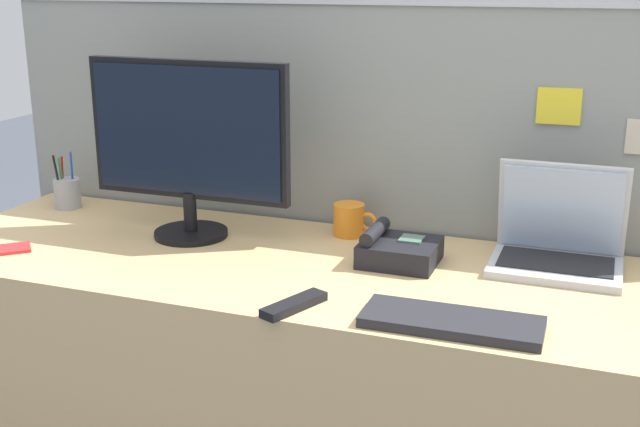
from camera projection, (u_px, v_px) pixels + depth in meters
The scene contains 10 objects.
desk at pixel (313, 391), 2.13m from camera, with size 2.11×0.68×0.71m, color tan.
cubicle_divider at pixel (359, 232), 2.38m from camera, with size 2.22×0.07×1.35m.
desktop_monitor at pixel (188, 139), 2.18m from camera, with size 0.58×0.20×0.48m.
laptop at pixel (558, 240), 2.00m from camera, with size 0.31×0.23×0.26m.
desk_phone at pixel (398, 250), 2.03m from camera, with size 0.19×0.17×0.09m.
keyboard_main at pixel (452, 322), 1.67m from camera, with size 0.37×0.14×0.02m, color #232328.
pen_cup at pixel (67, 193), 2.50m from camera, with size 0.08×0.08×0.18m.
cell_phone_red_case at pixel (1, 250), 2.12m from camera, with size 0.08×0.14×0.01m, color #B22323.
tv_remote at pixel (294, 305), 1.76m from camera, with size 0.04×0.17×0.02m, color black.
coffee_mug at pixel (350, 220), 2.24m from camera, with size 0.12×0.09×0.09m.
Camera 1 is at (0.68, -1.78, 1.41)m, focal length 45.53 mm.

